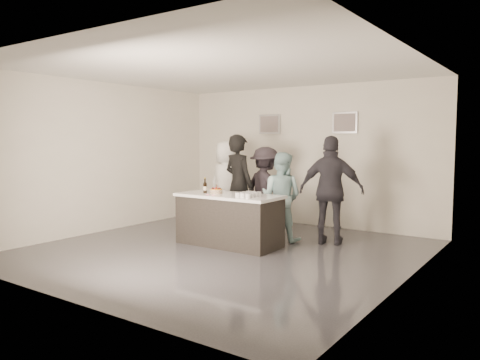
{
  "coord_description": "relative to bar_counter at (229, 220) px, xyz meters",
  "views": [
    {
      "loc": [
        4.65,
        -6.17,
        1.86
      ],
      "look_at": [
        0.0,
        0.5,
        1.15
      ],
      "focal_mm": 35.0,
      "sensor_mm": 36.0,
      "label": 1
    }
  ],
  "objects": [
    {
      "name": "bar_counter",
      "position": [
        0.0,
        0.0,
        0.0
      ],
      "size": [
        1.86,
        0.86,
        0.9
      ],
      "primitive_type": "cube",
      "color": "white",
      "rests_on": "ground"
    },
    {
      "name": "person_guest_back",
      "position": [
        -0.17,
        1.47,
        0.4
      ],
      "size": [
        1.25,
        0.97,
        1.71
      ],
      "primitive_type": "imported",
      "rotation": [
        0.0,
        0.0,
        2.8
      ],
      "color": "#2A242B",
      "rests_on": "ground"
    },
    {
      "name": "tumbler_cluster",
      "position": [
        0.47,
        -0.1,
        0.49
      ],
      "size": [
        0.3,
        0.4,
        0.08
      ],
      "primitive_type": "cube",
      "color": "orange",
      "rests_on": "bar_counter"
    },
    {
      "name": "candles",
      "position": [
        -0.24,
        -0.25,
        0.45
      ],
      "size": [
        0.24,
        0.08,
        0.01
      ],
      "primitive_type": "cube",
      "color": "pink",
      "rests_on": "bar_counter"
    },
    {
      "name": "beer_bottle_a",
      "position": [
        -0.56,
        0.02,
        0.58
      ],
      "size": [
        0.07,
        0.07,
        0.26
      ],
      "primitive_type": "cylinder",
      "color": "black",
      "rests_on": "bar_counter"
    },
    {
      "name": "picture_right",
      "position": [
        1.05,
        2.59,
        1.75
      ],
      "size": [
        0.54,
        0.04,
        0.44
      ],
      "primitive_type": "cube",
      "color": "#B2B2B7",
      "rests_on": "wall_back"
    },
    {
      "name": "wall_back",
      "position": [
        0.15,
        2.62,
        1.05
      ],
      "size": [
        6.0,
        0.04,
        3.0
      ],
      "primitive_type": "cube",
      "color": "silver",
      "rests_on": "ground"
    },
    {
      "name": "picture_left",
      "position": [
        -0.75,
        2.59,
        1.75
      ],
      "size": [
        0.54,
        0.04,
        0.44
      ],
      "primitive_type": "cube",
      "color": "#B2B2B7",
      "rests_on": "wall_back"
    },
    {
      "name": "wall_left",
      "position": [
        -2.85,
        -0.38,
        1.05
      ],
      "size": [
        0.04,
        6.0,
        3.0
      ],
      "primitive_type": "cube",
      "color": "silver",
      "rests_on": "ground"
    },
    {
      "name": "person_main_black",
      "position": [
        -0.44,
        0.92,
        0.53
      ],
      "size": [
        0.81,
        0.63,
        1.95
      ],
      "primitive_type": "imported",
      "rotation": [
        0.0,
        0.0,
        2.89
      ],
      "color": "black",
      "rests_on": "ground"
    },
    {
      "name": "wall_right",
      "position": [
        3.15,
        -0.38,
        1.05
      ],
      "size": [
        0.04,
        6.0,
        3.0
      ],
      "primitive_type": "cube",
      "color": "silver",
      "rests_on": "ground"
    },
    {
      "name": "person_main_blue",
      "position": [
        0.56,
        0.85,
        0.36
      ],
      "size": [
        0.85,
        0.69,
        1.62
      ],
      "primitive_type": "imported",
      "rotation": [
        0.0,
        0.0,
        3.24
      ],
      "color": "#98C2C6",
      "rests_on": "ground"
    },
    {
      "name": "person_guest_left",
      "position": [
        -1.01,
        1.3,
        0.47
      ],
      "size": [
        0.94,
        0.65,
        1.83
      ],
      "primitive_type": "imported",
      "rotation": [
        0.0,
        0.0,
        3.07
      ],
      "color": "white",
      "rests_on": "ground"
    },
    {
      "name": "beer_bottle_b",
      "position": [
        -0.47,
        -0.09,
        0.58
      ],
      "size": [
        0.07,
        0.07,
        0.26
      ],
      "primitive_type": "cylinder",
      "color": "black",
      "rests_on": "bar_counter"
    },
    {
      "name": "cake",
      "position": [
        -0.26,
        -0.03,
        0.49
      ],
      "size": [
        0.22,
        0.22,
        0.07
      ],
      "primitive_type": "cylinder",
      "color": "orange",
      "rests_on": "bar_counter"
    },
    {
      "name": "wall_front",
      "position": [
        0.15,
        -3.38,
        1.05
      ],
      "size": [
        6.0,
        0.04,
        3.0
      ],
      "primitive_type": "cube",
      "color": "silver",
      "rests_on": "ground"
    },
    {
      "name": "ceiling",
      "position": [
        0.15,
        -0.38,
        2.55
      ],
      "size": [
        6.0,
        6.0,
        0.0
      ],
      "primitive_type": "plane",
      "rotation": [
        3.14,
        0.0,
        0.0
      ],
      "color": "white"
    },
    {
      "name": "person_guest_right",
      "position": [
        1.43,
        1.1,
        0.51
      ],
      "size": [
        1.21,
        0.75,
        1.92
      ],
      "primitive_type": "imported",
      "rotation": [
        0.0,
        0.0,
        3.41
      ],
      "color": "#2C2B33",
      "rests_on": "ground"
    },
    {
      "name": "floor",
      "position": [
        0.15,
        -0.38,
        -0.45
      ],
      "size": [
        6.0,
        6.0,
        0.0
      ],
      "primitive_type": "plane",
      "color": "#3D3D42",
      "rests_on": "ground"
    }
  ]
}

